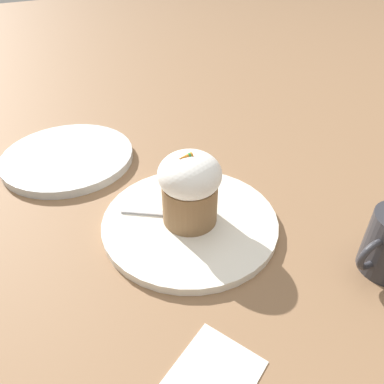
{
  "coord_description": "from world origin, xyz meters",
  "views": [
    {
      "loc": [
        0.2,
        0.38,
        0.39
      ],
      "look_at": [
        -0.0,
        0.0,
        0.07
      ],
      "focal_mm": 35.0,
      "sensor_mm": 36.0,
      "label": 1
    }
  ],
  "objects": [
    {
      "name": "paper_napkin",
      "position": [
        0.09,
        0.22,
        0.0
      ],
      "size": [
        0.12,
        0.12,
        0.0
      ],
      "color": "white",
      "rests_on": "ground_plane"
    },
    {
      "name": "dessert_plate",
      "position": [
        0.0,
        0.0,
        0.01
      ],
      "size": [
        0.27,
        0.27,
        0.01
      ],
      "color": "white",
      "rests_on": "ground_plane"
    },
    {
      "name": "ground_plane",
      "position": [
        0.0,
        0.0,
        0.0
      ],
      "size": [
        4.0,
        4.0,
        0.0
      ],
      "primitive_type": "plane",
      "color": "#846042"
    },
    {
      "name": "spoon",
      "position": [
        0.02,
        -0.02,
        0.02
      ],
      "size": [
        0.1,
        0.08,
        0.01
      ],
      "color": "#B7B7BC",
      "rests_on": "dessert_plate"
    },
    {
      "name": "carrot_cake",
      "position": [
        -0.0,
        0.0,
        0.07
      ],
      "size": [
        0.09,
        0.09,
        0.12
      ],
      "color": "olive",
      "rests_on": "dessert_plate"
    },
    {
      "name": "side_plate",
      "position": [
        0.12,
        -0.28,
        0.01
      ],
      "size": [
        0.25,
        0.25,
        0.02
      ],
      "color": "silver",
      "rests_on": "ground_plane"
    }
  ]
}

